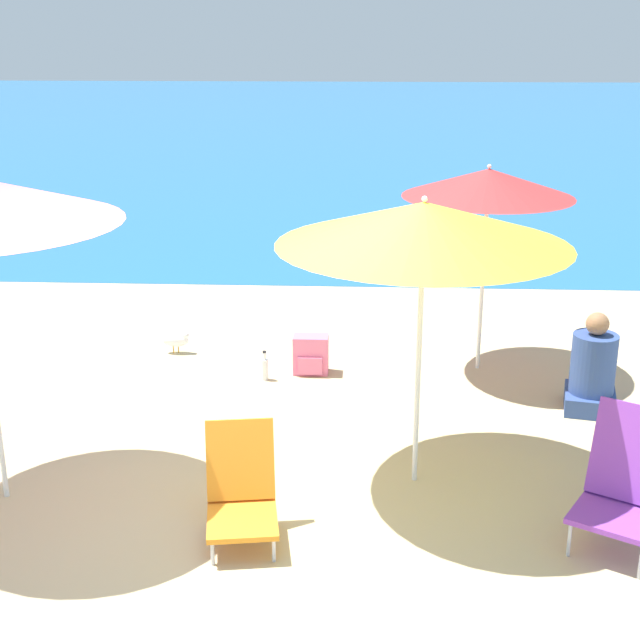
% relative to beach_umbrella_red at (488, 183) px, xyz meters
% --- Properties ---
extents(ground_plane, '(60.00, 60.00, 0.00)m').
position_rel_beach_umbrella_red_xyz_m(ground_plane, '(-1.96, -2.75, -1.78)').
color(ground_plane, '#C6B284').
extents(sea_water, '(60.00, 40.00, 0.01)m').
position_rel_beach_umbrella_red_xyz_m(sea_water, '(-1.96, 22.68, -1.77)').
color(sea_water, '#23669E').
rests_on(sea_water, ground).
extents(beach_umbrella_red, '(1.55, 1.55, 1.95)m').
position_rel_beach_umbrella_red_xyz_m(beach_umbrella_red, '(0.00, 0.00, 0.00)').
color(beach_umbrella_red, white).
rests_on(beach_umbrella_red, ground).
extents(beach_umbrella_yellow, '(1.98, 1.98, 2.07)m').
position_rel_beach_umbrella_red_xyz_m(beach_umbrella_yellow, '(-0.71, -2.23, 0.11)').
color(beach_umbrella_yellow, white).
rests_on(beach_umbrella_yellow, ground).
extents(beach_chair_orange, '(0.53, 0.67, 0.72)m').
position_rel_beach_umbrella_red_xyz_m(beach_chair_orange, '(-1.86, -2.99, -1.46)').
color(beach_chair_orange, silver).
rests_on(beach_chair_orange, ground).
extents(beach_chair_purple, '(0.73, 0.76, 0.88)m').
position_rel_beach_umbrella_red_xyz_m(beach_chair_purple, '(0.55, -2.98, -1.35)').
color(beach_chair_purple, silver).
rests_on(beach_chair_purple, ground).
extents(person_seated_near, '(0.51, 0.56, 0.87)m').
position_rel_beach_umbrella_red_xyz_m(person_seated_near, '(0.84, -0.91, -1.43)').
color(person_seated_near, '#334C8C').
rests_on(person_seated_near, ground).
extents(backpack_pink, '(0.33, 0.23, 0.37)m').
position_rel_beach_umbrella_red_xyz_m(backpack_pink, '(-1.59, -0.20, -1.60)').
color(backpack_pink, pink).
rests_on(backpack_pink, ground).
extents(water_bottle, '(0.07, 0.07, 0.28)m').
position_rel_beach_umbrella_red_xyz_m(water_bottle, '(-2.00, -0.40, -1.66)').
color(water_bottle, silver).
rests_on(water_bottle, ground).
extents(seagull, '(0.27, 0.11, 0.23)m').
position_rel_beach_umbrella_red_xyz_m(seagull, '(-2.96, 0.25, -1.64)').
color(seagull, gold).
rests_on(seagull, ground).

